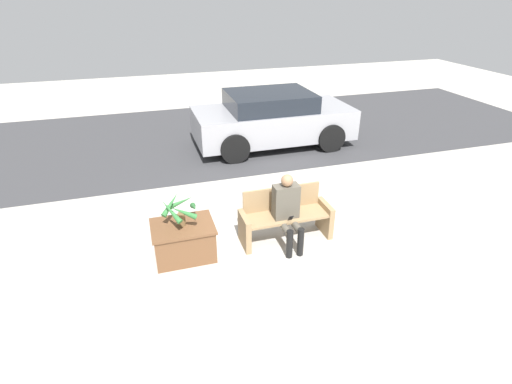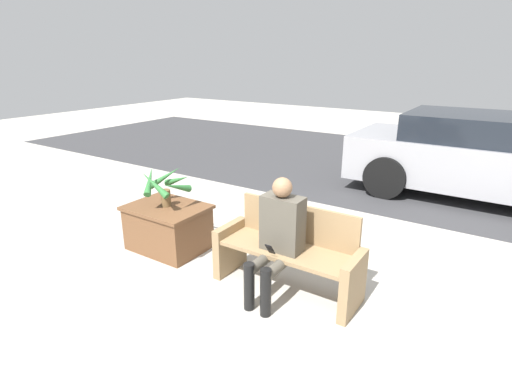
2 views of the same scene
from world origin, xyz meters
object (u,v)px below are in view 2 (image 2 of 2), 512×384
person_seated (278,234)px  potted_plant (165,184)px  parked_car (477,156)px  bench (289,252)px  planter_box (168,226)px

person_seated → potted_plant: person_seated is taller
parked_car → bench: bearing=-106.3°
parked_car → planter_box: bearing=-124.3°
planter_box → potted_plant: 0.54m
planter_box → potted_plant: bearing=140.0°
potted_plant → parked_car: size_ratio=0.15×
planter_box → potted_plant: size_ratio=1.59×
bench → potted_plant: potted_plant is taller
planter_box → parked_car: bearing=55.7°
bench → person_seated: bearing=-99.8°
bench → person_seated: size_ratio=1.24×
potted_plant → parked_car: (2.94, 4.28, -0.13)m
person_seated → parked_car: parked_car is taller
potted_plant → planter_box: bearing=-40.0°
person_seated → parked_car: 4.62m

